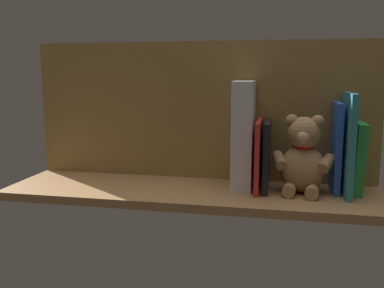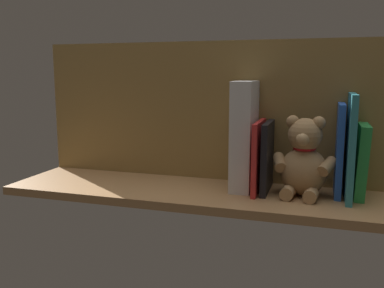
% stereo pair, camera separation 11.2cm
% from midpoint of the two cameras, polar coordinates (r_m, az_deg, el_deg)
% --- Properties ---
extents(ground_plane, '(1.00, 0.29, 0.02)m').
position_cam_midpoint_polar(ground_plane, '(1.15, -2.81, -6.55)').
color(ground_plane, '#A87A4C').
extents(shelf_back_panel, '(1.00, 0.02, 0.40)m').
position_cam_midpoint_polar(shelf_back_panel, '(1.23, -1.46, 4.49)').
color(shelf_back_panel, olive).
rests_on(shelf_back_panel, ground_plane).
extents(book_0, '(0.03, 0.12, 0.18)m').
position_cam_midpoint_polar(book_0, '(1.15, 18.92, -1.79)').
color(book_0, green).
rests_on(book_0, ground_plane).
extents(book_1, '(0.02, 0.16, 0.26)m').
position_cam_midpoint_polar(book_1, '(1.12, 17.71, -0.03)').
color(book_1, teal).
rests_on(book_1, ground_plane).
extents(book_2, '(0.02, 0.12, 0.23)m').
position_cam_midpoint_polar(book_2, '(1.14, 16.36, -0.45)').
color(book_2, blue).
rests_on(book_2, ground_plane).
extents(teddy_bear, '(0.16, 0.14, 0.20)m').
position_cam_midpoint_polar(teddy_bear, '(1.11, 12.08, -1.97)').
color(teddy_bear, tan).
rests_on(teddy_bear, ground_plane).
extents(book_3, '(0.02, 0.15, 0.18)m').
position_cam_midpoint_polar(book_3, '(1.13, 7.34, -1.57)').
color(book_3, black).
rests_on(book_3, ground_plane).
extents(book_4, '(0.01, 0.17, 0.19)m').
position_cam_midpoint_polar(book_4, '(1.12, 6.19, -1.53)').
color(book_4, red).
rests_on(book_4, ground_plane).
extents(dictionary_thick_white, '(0.05, 0.14, 0.29)m').
position_cam_midpoint_polar(dictionary_thick_white, '(1.13, 4.20, 1.22)').
color(dictionary_thick_white, white).
rests_on(dictionary_thick_white, ground_plane).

